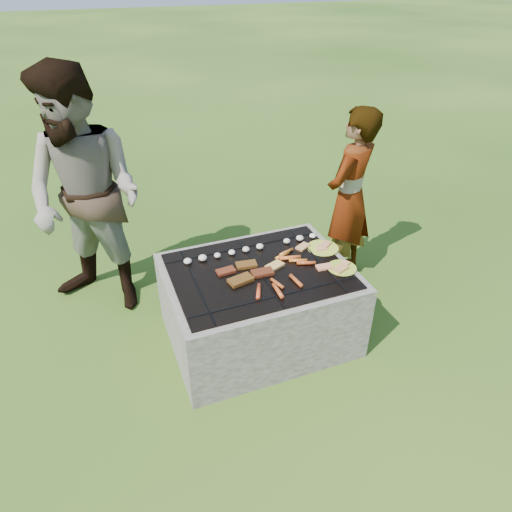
% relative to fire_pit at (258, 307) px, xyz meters
% --- Properties ---
extents(lawn, '(60.00, 60.00, 0.00)m').
position_rel_fire_pit_xyz_m(lawn, '(0.00, 0.00, -0.28)').
color(lawn, '#204310').
rests_on(lawn, ground).
extents(fire_pit, '(1.30, 1.00, 0.62)m').
position_rel_fire_pit_xyz_m(fire_pit, '(0.00, 0.00, 0.00)').
color(fire_pit, '#A29B90').
rests_on(fire_pit, ground).
extents(mushrooms, '(1.05, 0.06, 0.04)m').
position_rel_fire_pit_xyz_m(mushrooms, '(0.01, 0.26, 0.35)').
color(mushrooms, beige).
rests_on(mushrooms, fire_pit).
extents(pork_slabs, '(0.37, 0.27, 0.02)m').
position_rel_fire_pit_xyz_m(pork_slabs, '(-0.10, -0.01, 0.34)').
color(pork_slabs, '#9A371C').
rests_on(pork_slabs, fire_pit).
extents(sausages, '(0.55, 0.52, 0.03)m').
position_rel_fire_pit_xyz_m(sausages, '(0.16, -0.10, 0.34)').
color(sausages, orange).
rests_on(sausages, fire_pit).
extents(bread_on_grate, '(0.45, 0.39, 0.02)m').
position_rel_fire_pit_xyz_m(bread_on_grate, '(0.30, 0.00, 0.34)').
color(bread_on_grate, tan).
rests_on(bread_on_grate, fire_pit).
extents(plate_far, '(0.31, 0.31, 0.03)m').
position_rel_fire_pit_xyz_m(plate_far, '(0.56, 0.10, 0.33)').
color(plate_far, yellow).
rests_on(plate_far, fire_pit).
extents(plate_near, '(0.22, 0.22, 0.03)m').
position_rel_fire_pit_xyz_m(plate_near, '(0.56, -0.19, 0.33)').
color(plate_near, yellow).
rests_on(plate_near, fire_pit).
extents(cook, '(0.67, 0.60, 1.53)m').
position_rel_fire_pit_xyz_m(cook, '(1.02, 0.51, 0.48)').
color(cook, gray).
rests_on(cook, ground).
extents(bystander, '(1.18, 1.15, 1.91)m').
position_rel_fire_pit_xyz_m(bystander, '(-1.03, 0.86, 0.68)').
color(bystander, '#A99D8D').
rests_on(bystander, ground).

